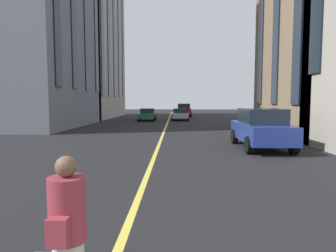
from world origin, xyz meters
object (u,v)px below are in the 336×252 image
(car_silver_parked_b, at_px, (180,114))
(car_green_mid, at_px, (148,115))
(pedestrian_near, at_px, (68,236))
(car_blue_parked_a, at_px, (261,128))
(car_red_near, at_px, (184,110))

(car_silver_parked_b, bearing_deg, car_green_mid, 104.32)
(car_silver_parked_b, xyz_separation_m, car_green_mid, (-0.96, 3.77, -0.00))
(car_silver_parked_b, relative_size, pedestrian_near, 2.62)
(car_blue_parked_a, bearing_deg, car_red_near, 5.72)
(car_silver_parked_b, relative_size, car_red_near, 0.94)
(car_green_mid, bearing_deg, car_blue_parked_a, -159.70)
(car_red_near, xyz_separation_m, car_blue_parked_a, (-28.85, -2.89, 0.00))
(car_green_mid, xyz_separation_m, pedestrian_near, (-30.75, -2.14, 0.14))
(car_green_mid, bearing_deg, pedestrian_near, -176.03)
(pedestrian_near, bearing_deg, car_silver_parked_b, -2.96)
(car_silver_parked_b, distance_m, car_blue_parked_a, 20.96)
(car_red_near, bearing_deg, pedestrian_near, 176.76)
(car_silver_parked_b, height_order, car_red_near, car_red_near)
(car_red_near, bearing_deg, car_blue_parked_a, -174.28)
(car_red_near, height_order, pedestrian_near, car_red_near)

